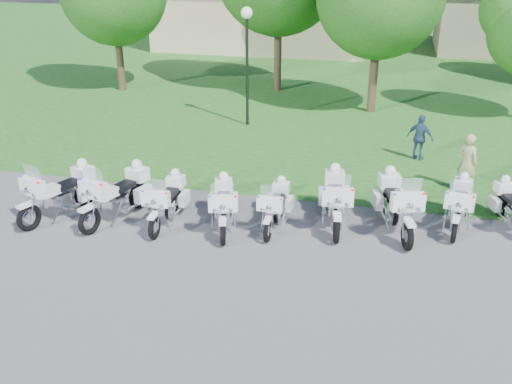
% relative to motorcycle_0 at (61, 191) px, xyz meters
% --- Properties ---
extents(ground, '(100.00, 100.00, 0.00)m').
position_rel_motorcycle_0_xyz_m(ground, '(5.40, -0.54, -0.71)').
color(ground, '#5D5D63').
rests_on(ground, ground).
extents(grass_lawn, '(100.00, 48.00, 0.01)m').
position_rel_motorcycle_0_xyz_m(grass_lawn, '(5.40, 26.46, -0.71)').
color(grass_lawn, '#215F1E').
rests_on(grass_lawn, ground).
extents(motorcycle_0, '(1.38, 2.43, 1.71)m').
position_rel_motorcycle_0_xyz_m(motorcycle_0, '(0.00, 0.00, 0.00)').
color(motorcycle_0, black).
rests_on(motorcycle_0, ground).
extents(motorcycle_1, '(1.32, 2.50, 1.73)m').
position_rel_motorcycle_0_xyz_m(motorcycle_1, '(1.55, 0.22, 0.01)').
color(motorcycle_1, black).
rests_on(motorcycle_1, ground).
extents(motorcycle_2, '(0.76, 2.27, 1.52)m').
position_rel_motorcycle_0_xyz_m(motorcycle_2, '(2.90, 0.29, -0.08)').
color(motorcycle_2, black).
rests_on(motorcycle_2, ground).
extents(motorcycle_3, '(1.14, 2.24, 1.54)m').
position_rel_motorcycle_0_xyz_m(motorcycle_3, '(4.41, 0.37, -0.07)').
color(motorcycle_3, black).
rests_on(motorcycle_3, ground).
extents(motorcycle_4, '(0.70, 2.10, 1.41)m').
position_rel_motorcycle_0_xyz_m(motorcycle_4, '(5.71, 0.75, -0.13)').
color(motorcycle_4, black).
rests_on(motorcycle_4, ground).
extents(motorcycle_5, '(1.07, 2.52, 1.70)m').
position_rel_motorcycle_0_xyz_m(motorcycle_5, '(7.18, 1.27, -0.00)').
color(motorcycle_5, black).
rests_on(motorcycle_5, ground).
extents(motorcycle_6, '(1.31, 2.54, 1.75)m').
position_rel_motorcycle_0_xyz_m(motorcycle_6, '(8.73, 1.31, 0.02)').
color(motorcycle_6, black).
rests_on(motorcycle_6, ground).
extents(motorcycle_7, '(0.96, 2.26, 1.53)m').
position_rel_motorcycle_0_xyz_m(motorcycle_7, '(10.31, 1.85, -0.08)').
color(motorcycle_7, black).
rests_on(motorcycle_7, ground).
extents(lamp_post, '(0.44, 0.44, 4.58)m').
position_rel_motorcycle_0_xyz_m(lamp_post, '(2.76, 9.23, 2.71)').
color(lamp_post, black).
rests_on(lamp_post, ground).
extents(building_west, '(14.56, 8.32, 4.10)m').
position_rel_motorcycle_0_xyz_m(building_west, '(-0.60, 27.46, 1.35)').
color(building_west, tan).
rests_on(building_west, ground).
extents(bystander_a, '(0.76, 0.73, 1.76)m').
position_rel_motorcycle_0_xyz_m(bystander_a, '(10.69, 4.35, 0.16)').
color(bystander_a, tan).
rests_on(bystander_a, ground).
extents(bystander_c, '(0.99, 0.75, 1.56)m').
position_rel_motorcycle_0_xyz_m(bystander_c, '(9.40, 6.70, 0.07)').
color(bystander_c, navy).
rests_on(bystander_c, ground).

